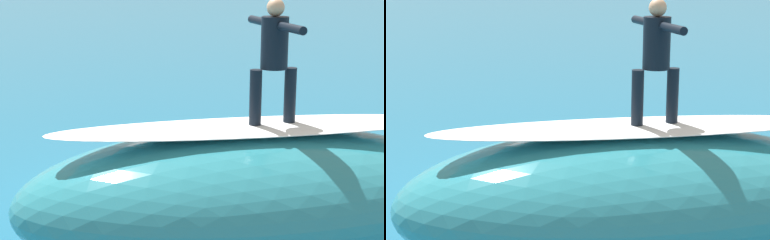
{
  "view_description": "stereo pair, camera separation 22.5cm",
  "coord_description": "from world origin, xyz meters",
  "views": [
    {
      "loc": [
        2.78,
        10.37,
        4.0
      ],
      "look_at": [
        -0.11,
        0.41,
        1.39
      ],
      "focal_mm": 60.68,
      "sensor_mm": 36.0,
      "label": 1
    },
    {
      "loc": [
        2.56,
        10.43,
        4.0
      ],
      "look_at": [
        -0.11,
        0.41,
        1.39
      ],
      "focal_mm": 60.68,
      "sensor_mm": 36.0,
      "label": 2
    }
  ],
  "objects": [
    {
      "name": "surfer_paddling",
      "position": [
        0.3,
        -2.02,
        0.19
      ],
      "size": [
        1.06,
        1.41,
        0.29
      ],
      "rotation": [
        0.0,
        0.0,
        -2.17
      ],
      "color": "black",
      "rests_on": "surfboard_paddling"
    },
    {
      "name": "foam_patch_mid",
      "position": [
        -0.53,
        -1.17,
        0.07
      ],
      "size": [
        0.57,
        0.68,
        0.14
      ],
      "primitive_type": "ellipsoid",
      "rotation": [
        0.0,
        0.0,
        1.43
      ],
      "color": "white",
      "rests_on": "ground_plane"
    },
    {
      "name": "wave_foam_lip",
      "position": [
        -0.19,
        2.91,
        1.89
      ],
      "size": [
        5.33,
        1.6,
        0.08
      ],
      "primitive_type": "ellipsoid",
      "rotation": [
        0.0,
        0.0,
        -0.11
      ],
      "color": "white",
      "rests_on": "wave_crest"
    },
    {
      "name": "wave_crest",
      "position": [
        -0.19,
        2.91,
        0.93
      ],
      "size": [
        6.46,
        3.59,
        1.85
      ],
      "primitive_type": "ellipsoid",
      "rotation": [
        0.0,
        0.0,
        -0.11
      ],
      "color": "teal",
      "rests_on": "ground_plane"
    },
    {
      "name": "surfboard_riding",
      "position": [
        -0.44,
        2.93,
        1.89
      ],
      "size": [
        2.22,
        0.56,
        0.07
      ],
      "primitive_type": "ellipsoid",
      "rotation": [
        0.0,
        0.0,
        0.03
      ],
      "color": "#EAE5C6",
      "rests_on": "wave_crest"
    },
    {
      "name": "surfboard_paddling",
      "position": [
        0.23,
        -2.12,
        0.03
      ],
      "size": [
        1.53,
        1.91,
        0.07
      ],
      "primitive_type": "ellipsoid",
      "rotation": [
        0.0,
        0.0,
        -2.17
      ],
      "color": "#E0563D",
      "rests_on": "ground_plane"
    },
    {
      "name": "ground_plane",
      "position": [
        0.0,
        0.0,
        0.0
      ],
      "size": [
        120.0,
        120.0,
        0.0
      ],
      "primitive_type": "plane",
      "color": "#196084"
    },
    {
      "name": "surfer_riding",
      "position": [
        -0.44,
        2.93,
        2.84
      ],
      "size": [
        0.63,
        1.51,
        1.59
      ],
      "rotation": [
        0.0,
        0.0,
        0.03
      ],
      "color": "black",
      "rests_on": "surfboard_riding"
    }
  ]
}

